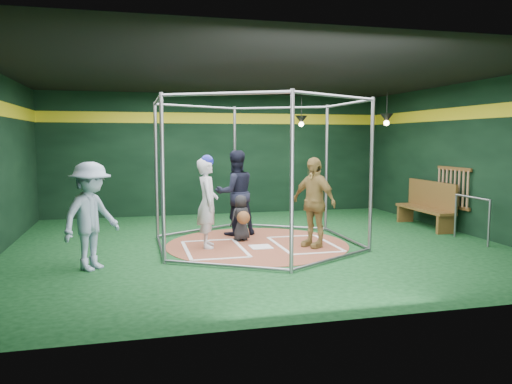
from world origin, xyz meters
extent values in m
cube|color=#0B3414|center=(0.00, 0.00, -0.01)|extent=(10.00, 9.00, 0.02)
cube|color=black|center=(0.00, 0.00, 3.50)|extent=(10.00, 9.00, 0.02)
cube|color=black|center=(0.00, 4.50, 1.75)|extent=(10.00, 0.10, 3.50)
cube|color=black|center=(0.00, -4.50, 1.75)|extent=(10.00, 0.10, 3.50)
cube|color=black|center=(5.00, 0.00, 1.75)|extent=(0.10, 9.00, 3.50)
cube|color=yellow|center=(0.00, 4.47, 2.80)|extent=(10.00, 0.01, 0.30)
cube|color=yellow|center=(4.97, 0.00, 2.80)|extent=(0.01, 9.00, 0.30)
cylinder|color=brown|center=(0.00, 0.00, 0.01)|extent=(3.80, 3.80, 0.01)
cube|color=white|center=(0.00, -0.30, 0.02)|extent=(0.43, 0.43, 0.01)
cube|color=white|center=(-0.95, 0.60, 0.02)|extent=(1.10, 0.07, 0.01)
cube|color=white|center=(-0.95, -1.10, 0.02)|extent=(1.10, 0.07, 0.01)
cube|color=white|center=(-1.50, -0.25, 0.02)|extent=(0.07, 1.70, 0.01)
cube|color=white|center=(-0.40, -0.25, 0.02)|extent=(0.07, 1.70, 0.01)
cube|color=white|center=(0.95, 0.60, 0.02)|extent=(1.10, 0.07, 0.01)
cube|color=white|center=(0.95, -1.10, 0.02)|extent=(1.10, 0.07, 0.01)
cube|color=white|center=(0.40, -0.25, 0.02)|extent=(0.07, 1.70, 0.01)
cube|color=white|center=(1.50, -0.25, 0.02)|extent=(0.07, 1.70, 0.01)
cylinder|color=gray|center=(1.99, 1.15, 1.50)|extent=(0.07, 0.07, 3.00)
cylinder|color=gray|center=(0.00, 2.30, 1.50)|extent=(0.07, 0.07, 3.00)
cylinder|color=gray|center=(-1.99, 1.15, 1.50)|extent=(0.07, 0.07, 3.00)
cylinder|color=gray|center=(-1.99, -1.15, 1.50)|extent=(0.07, 0.07, 3.00)
cylinder|color=gray|center=(0.00, -2.30, 1.50)|extent=(0.07, 0.07, 3.00)
cylinder|color=gray|center=(1.99, -1.15, 1.50)|extent=(0.07, 0.07, 3.00)
cylinder|color=gray|center=(1.00, 1.72, 2.95)|extent=(2.02, 1.20, 0.06)
cylinder|color=gray|center=(1.00, 1.72, 0.05)|extent=(2.02, 1.20, 0.06)
cylinder|color=gray|center=(-1.00, 1.72, 2.95)|extent=(2.02, 1.20, 0.06)
cylinder|color=gray|center=(-1.00, 1.72, 0.05)|extent=(2.02, 1.20, 0.06)
cylinder|color=gray|center=(-1.99, 0.00, 2.95)|extent=(0.06, 2.30, 0.06)
cylinder|color=gray|center=(-1.99, 0.00, 0.05)|extent=(0.06, 2.30, 0.06)
cylinder|color=gray|center=(-1.00, -1.73, 2.95)|extent=(2.02, 1.20, 0.06)
cylinder|color=gray|center=(-1.00, -1.73, 0.05)|extent=(2.02, 1.20, 0.06)
cylinder|color=gray|center=(1.00, -1.73, 2.95)|extent=(2.02, 1.20, 0.06)
cylinder|color=gray|center=(1.00, -1.73, 0.05)|extent=(2.02, 1.20, 0.06)
cylinder|color=gray|center=(1.99, 0.00, 2.95)|extent=(0.06, 2.30, 0.06)
cylinder|color=gray|center=(1.99, 0.00, 0.05)|extent=(0.06, 2.30, 0.06)
cube|color=brown|center=(4.94, 0.40, 1.50)|extent=(0.05, 1.25, 0.08)
cube|color=brown|center=(4.94, 0.40, 0.60)|extent=(0.05, 1.25, 0.08)
cylinder|color=#A77E58|center=(4.92, -0.15, 1.05)|extent=(0.06, 0.06, 0.85)
cylinder|color=#A77E58|center=(4.92, 0.01, 1.05)|extent=(0.06, 0.06, 0.85)
cylinder|color=#A77E58|center=(4.92, 0.16, 1.05)|extent=(0.06, 0.06, 0.85)
cylinder|color=#A77E58|center=(4.92, 0.32, 1.05)|extent=(0.06, 0.06, 0.85)
cylinder|color=#A77E58|center=(4.92, 0.48, 1.05)|extent=(0.06, 0.06, 0.85)
cylinder|color=#A77E58|center=(4.92, 0.64, 1.05)|extent=(0.06, 0.06, 0.85)
cylinder|color=#A77E58|center=(4.92, 0.79, 1.05)|extent=(0.06, 0.06, 0.85)
cylinder|color=#A77E58|center=(4.92, 0.95, 1.05)|extent=(0.06, 0.06, 0.85)
cone|color=black|center=(2.20, 3.60, 2.75)|extent=(0.34, 0.34, 0.22)
sphere|color=#FFD899|center=(2.20, 3.60, 2.62)|extent=(0.14, 0.14, 0.14)
cylinder|color=black|center=(2.20, 3.60, 3.10)|extent=(0.02, 0.02, 0.70)
cone|color=black|center=(4.00, 2.00, 2.75)|extent=(0.34, 0.34, 0.22)
sphere|color=#FFD899|center=(4.00, 2.00, 2.62)|extent=(0.14, 0.14, 0.14)
cylinder|color=black|center=(4.00, 2.00, 3.10)|extent=(0.02, 0.02, 0.70)
imported|color=silver|center=(-1.04, -0.03, 0.92)|extent=(0.50, 0.70, 1.81)
sphere|color=navy|center=(-1.04, -0.03, 1.76)|extent=(0.26, 0.26, 0.26)
imported|color=tan|center=(1.06, -0.49, 0.93)|extent=(0.92, 1.15, 1.83)
imported|color=black|center=(-0.25, 0.46, 0.51)|extent=(0.56, 0.45, 0.99)
sphere|color=brown|center=(-0.25, 0.21, 0.55)|extent=(0.28, 0.28, 0.28)
imported|color=black|center=(-0.23, 1.14, 0.98)|extent=(1.03, 0.85, 1.94)
imported|color=#92A9C2|center=(-3.20, -1.25, 0.91)|extent=(1.29, 1.33, 1.82)
cube|color=brown|center=(4.55, 0.98, 0.46)|extent=(0.46, 1.99, 0.07)
cube|color=brown|center=(4.74, 0.98, 0.83)|extent=(0.07, 1.99, 0.66)
cube|color=brown|center=(4.55, 0.09, 0.22)|extent=(0.44, 0.09, 0.44)
cube|color=brown|center=(4.55, 1.86, 0.22)|extent=(0.44, 0.09, 0.44)
cylinder|color=gray|center=(4.55, -1.35, 0.49)|extent=(0.05, 0.05, 0.98)
cylinder|color=gray|center=(4.55, -0.26, 0.49)|extent=(0.05, 0.05, 0.98)
cylinder|color=gray|center=(4.55, -0.81, 0.96)|extent=(0.05, 1.09, 0.05)
camera|label=1|loc=(-2.51, -9.95, 2.20)|focal=35.00mm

